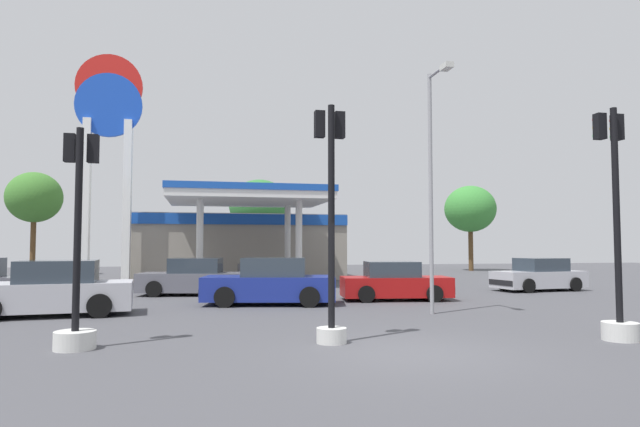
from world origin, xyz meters
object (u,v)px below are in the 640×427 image
object	(u,v)px
car_0	(395,283)
tree_0	(34,198)
station_pole_sign	(108,140)
tree_2	(470,209)
traffic_signal_1	(617,265)
car_2	(193,278)
car_3	(270,283)
car_4	(52,291)
car_1	(539,276)
traffic_signal_0	(77,280)
traffic_signal_2	(331,245)
corner_streetlamp	(433,168)
tree_1	(260,206)

from	to	relation	value
car_0	tree_0	distance (m)	27.66
station_pole_sign	tree_2	size ratio (longest dim) A/B	1.80
station_pole_sign	traffic_signal_1	size ratio (longest dim) A/B	2.43
car_2	car_3	distance (m)	4.97
car_4	car_0	bearing A→B (deg)	11.03
car_1	car_3	distance (m)	12.81
traffic_signal_1	traffic_signal_0	bearing A→B (deg)	173.02
car_2	traffic_signal_2	xyz separation A→B (m)	(3.01, -11.80, 1.35)
car_3	car_4	world-z (taller)	car_3
station_pole_sign	tree_2	world-z (taller)	station_pole_sign
station_pole_sign	corner_streetlamp	xyz separation A→B (m)	(11.61, -15.32, -3.26)
car_0	car_2	distance (m)	8.22
car_2	car_4	xyz separation A→B (m)	(-3.84, -5.88, 0.04)
station_pole_sign	traffic_signal_0	size ratio (longest dim) A/B	2.79
car_2	tree_2	distance (m)	27.53
corner_streetlamp	tree_2	bearing A→B (deg)	60.47
car_1	car_3	size ratio (longest dim) A/B	0.89
car_1	traffic_signal_0	world-z (taller)	traffic_signal_0
car_0	car_4	bearing A→B (deg)	-168.97
car_0	corner_streetlamp	distance (m)	5.63
tree_2	car_0	bearing A→B (deg)	-123.73
traffic_signal_0	tree_0	bearing A→B (deg)	107.04
car_4	corner_streetlamp	bearing A→B (deg)	-10.82
car_1	car_2	distance (m)	15.11
station_pole_sign	car_3	world-z (taller)	station_pole_sign
tree_1	corner_streetlamp	world-z (taller)	corner_streetlamp
traffic_signal_2	tree_0	size ratio (longest dim) A/B	0.72
station_pole_sign	tree_1	bearing A→B (deg)	45.61
traffic_signal_2	car_0	bearing A→B (deg)	61.86
traffic_signal_0	tree_1	xyz separation A→B (m)	(6.42, 27.94, 3.51)
tree_1	tree_0	bearing A→B (deg)	178.99
station_pole_sign	car_0	bearing A→B (deg)	-42.88
traffic_signal_2	tree_1	distance (m)	28.49
traffic_signal_1	car_0	bearing A→B (deg)	100.93
car_3	corner_streetlamp	size ratio (longest dim) A/B	0.66
car_1	traffic_signal_2	world-z (taller)	traffic_signal_2
car_4	traffic_signal_2	distance (m)	9.15
corner_streetlamp	traffic_signal_0	bearing A→B (deg)	-159.04
car_1	car_2	bearing A→B (deg)	176.05
car_2	tree_2	bearing A→B (deg)	38.82
car_4	traffic_signal_0	bearing A→B (deg)	-72.02
car_0	tree_1	size ratio (longest dim) A/B	0.61
car_2	traffic_signal_1	bearing A→B (deg)	-54.57
tree_0	car_3	bearing A→B (deg)	-57.54
car_2	car_4	distance (m)	7.02
station_pole_sign	tree_1	world-z (taller)	station_pole_sign
corner_streetlamp	traffic_signal_1	bearing A→B (deg)	-66.86
tree_1	corner_streetlamp	xyz separation A→B (m)	(2.65, -24.47, -0.55)
car_2	tree_2	size ratio (longest dim) A/B	0.66
car_1	traffic_signal_0	distance (m)	20.03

